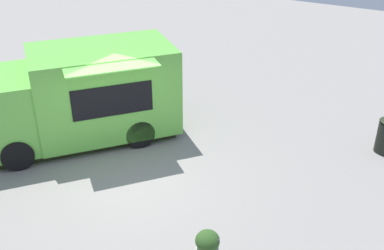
# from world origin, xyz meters

# --- Properties ---
(ground_plane) EXTENTS (40.00, 40.00, 0.00)m
(ground_plane) POSITION_xyz_m (0.00, 0.00, 0.00)
(ground_plane) COLOR gray
(food_truck) EXTENTS (5.41, 4.96, 2.49)m
(food_truck) POSITION_xyz_m (-0.89, -2.24, 1.20)
(food_truck) COLOR #65BE43
(food_truck) RESTS_ON ground_plane
(person_customer) EXTENTS (0.79, 0.54, 0.83)m
(person_customer) POSITION_xyz_m (-4.59, -4.46, 0.32)
(person_customer) COLOR #6A6547
(person_customer) RESTS_ON ground_plane
(planter_flowering_near) EXTENTS (0.45, 0.45, 0.61)m
(planter_flowering_near) POSITION_xyz_m (1.39, 2.87, 0.31)
(planter_flowering_near) COLOR beige
(planter_flowering_near) RESTS_ON ground_plane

